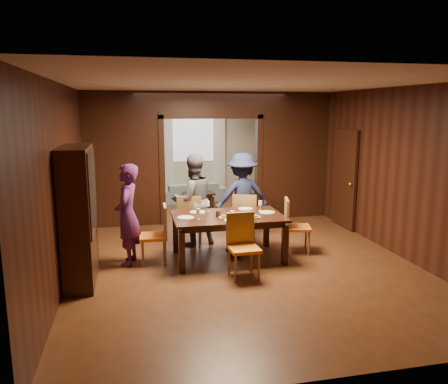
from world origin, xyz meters
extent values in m
plane|color=#492914|center=(0.00, 0.00, 0.00)|extent=(9.00, 9.00, 0.00)
cube|color=silver|center=(0.00, 0.00, 2.90)|extent=(5.50, 9.00, 0.02)
cube|color=black|center=(0.00, 4.50, 1.45)|extent=(5.50, 0.02, 2.90)
cube|color=black|center=(-2.75, 0.00, 1.45)|extent=(0.02, 9.00, 2.90)
cube|color=black|center=(2.75, 0.00, 1.45)|extent=(0.02, 9.00, 2.90)
cube|color=black|center=(-1.93, 1.60, 1.20)|extent=(1.65, 0.15, 2.40)
cube|color=black|center=(1.93, 1.60, 1.20)|extent=(1.65, 0.15, 2.40)
cube|color=black|center=(0.00, 1.60, 2.65)|extent=(5.50, 0.15, 0.50)
cube|color=beige|center=(0.00, 4.47, 1.45)|extent=(5.40, 0.04, 2.85)
imported|color=#4A1B51|center=(-1.85, -0.88, 0.83)|extent=(0.51, 0.67, 1.66)
imported|color=#4E4E54|center=(-0.66, -0.06, 0.85)|extent=(0.96, 0.82, 1.71)
imported|color=#1B2044|center=(0.32, 0.10, 0.85)|extent=(1.15, 0.72, 1.70)
imported|color=#8DB4B9|center=(-0.15, 3.85, 0.27)|extent=(1.92, 1.00, 0.54)
imported|color=black|center=(-0.04, -0.85, 0.80)|extent=(0.34, 0.34, 0.08)
cube|color=black|center=(-0.20, -0.97, 0.38)|extent=(1.84, 1.15, 0.76)
cube|color=black|center=(-0.08, 3.00, 0.20)|extent=(0.80, 0.50, 0.40)
cube|color=black|center=(-2.53, -1.50, 1.00)|extent=(0.40, 1.20, 2.00)
cube|color=black|center=(2.70, 0.50, 1.05)|extent=(0.06, 0.90, 2.10)
cube|color=silver|center=(0.00, 4.44, 1.70)|extent=(1.20, 0.03, 1.30)
cube|color=white|center=(-0.75, 4.40, 1.25)|extent=(0.35, 0.06, 2.40)
cube|color=white|center=(0.75, 4.40, 1.25)|extent=(0.35, 0.06, 2.40)
cylinder|color=silver|center=(-0.91, -1.00, 0.77)|extent=(0.27, 0.27, 0.01)
cylinder|color=silver|center=(-0.66, -0.66, 0.77)|extent=(0.27, 0.27, 0.01)
cylinder|color=silver|center=(0.21, -0.59, 0.77)|extent=(0.27, 0.27, 0.01)
cylinder|color=silver|center=(0.50, -0.93, 0.77)|extent=(0.27, 0.27, 0.01)
cylinder|color=white|center=(-0.20, -1.35, 0.77)|extent=(0.27, 0.27, 0.01)
cube|color=gray|center=(-0.23, -1.11, 0.78)|extent=(0.30, 0.20, 0.04)
cube|color=gray|center=(0.14, -1.21, 0.78)|extent=(0.30, 0.20, 0.04)
cylinder|color=white|center=(-0.19, -1.26, 0.83)|extent=(0.07, 0.07, 0.14)
camera|label=1|loc=(-1.77, -7.94, 2.52)|focal=35.00mm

